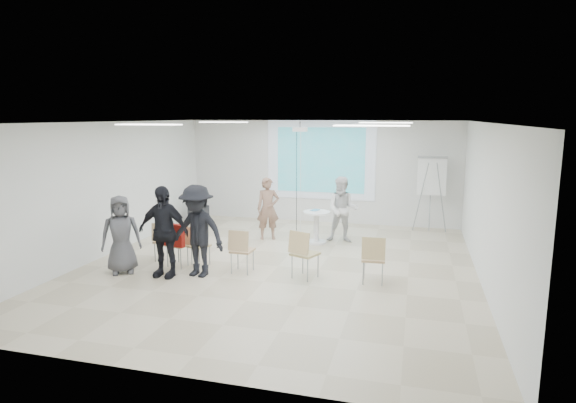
% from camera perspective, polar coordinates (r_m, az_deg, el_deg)
% --- Properties ---
extents(floor, '(8.00, 9.00, 0.10)m').
position_cam_1_polar(floor, '(10.25, -1.17, -7.94)').
color(floor, beige).
rests_on(floor, ground).
extents(ceiling, '(8.00, 9.00, 0.10)m').
position_cam_1_polar(ceiling, '(9.74, -1.24, 9.67)').
color(ceiling, white).
rests_on(ceiling, wall_back).
extents(wall_back, '(8.00, 0.10, 3.00)m').
position_cam_1_polar(wall_back, '(14.26, 3.92, 3.54)').
color(wall_back, silver).
rests_on(wall_back, floor).
extents(wall_left, '(0.10, 9.00, 3.00)m').
position_cam_1_polar(wall_left, '(11.67, -20.68, 1.45)').
color(wall_left, silver).
rests_on(wall_left, floor).
extents(wall_right, '(0.10, 9.00, 3.00)m').
position_cam_1_polar(wall_right, '(9.59, 22.73, -0.44)').
color(wall_right, silver).
rests_on(wall_right, floor).
extents(projection_halo, '(3.20, 0.01, 2.30)m').
position_cam_1_polar(projection_halo, '(14.16, 3.88, 4.92)').
color(projection_halo, silver).
rests_on(projection_halo, wall_back).
extents(projection_image, '(2.60, 0.01, 1.90)m').
position_cam_1_polar(projection_image, '(14.15, 3.87, 4.92)').
color(projection_image, '#34A7B3').
rests_on(projection_image, wall_back).
extents(pedestal_table, '(0.86, 0.86, 0.83)m').
position_cam_1_polar(pedestal_table, '(11.93, 3.40, -2.81)').
color(pedestal_table, white).
rests_on(pedestal_table, floor).
extents(player_left, '(0.78, 0.67, 1.80)m').
position_cam_1_polar(player_left, '(12.26, -2.38, -0.36)').
color(player_left, '#97705C').
rests_on(player_left, floor).
extents(player_right, '(0.94, 0.78, 1.83)m').
position_cam_1_polar(player_right, '(12.04, 6.52, -0.54)').
color(player_right, white).
rests_on(player_right, floor).
extents(controller_left, '(0.09, 0.13, 0.04)m').
position_cam_1_polar(controller_left, '(12.39, -1.25, 1.11)').
color(controller_left, white).
rests_on(controller_left, player_left).
extents(controller_right, '(0.05, 0.13, 0.04)m').
position_cam_1_polar(controller_right, '(12.26, 5.89, 1.18)').
color(controller_right, silver).
rests_on(controller_right, player_right).
extents(chair_far_left, '(0.49, 0.51, 0.86)m').
position_cam_1_polar(chair_far_left, '(10.83, -14.61, -4.21)').
color(chair_far_left, tan).
rests_on(chair_far_left, floor).
extents(chair_left_mid, '(0.52, 0.55, 0.93)m').
position_cam_1_polar(chair_left_mid, '(10.31, -13.08, -4.62)').
color(chair_left_mid, tan).
rests_on(chair_left_mid, floor).
extents(chair_left_inner, '(0.53, 0.55, 0.86)m').
position_cam_1_polar(chair_left_inner, '(10.29, -10.90, -4.82)').
color(chair_left_inner, tan).
rests_on(chair_left_inner, floor).
extents(chair_center, '(0.43, 0.47, 0.90)m').
position_cam_1_polar(chair_center, '(9.69, -5.62, -5.45)').
color(chair_center, tan).
rests_on(chair_center, floor).
extents(chair_right_inner, '(0.60, 0.62, 0.97)m').
position_cam_1_polar(chair_right_inner, '(9.31, 1.76, -5.81)').
color(chair_right_inner, tan).
rests_on(chair_right_inner, floor).
extents(chair_right_far, '(0.46, 0.49, 0.93)m').
position_cam_1_polar(chair_right_far, '(9.18, 10.09, -6.35)').
color(chair_right_far, tan).
rests_on(chair_right_far, floor).
extents(red_jacket, '(0.50, 0.21, 0.47)m').
position_cam_1_polar(red_jacket, '(10.14, -13.40, -3.90)').
color(red_jacket, '#B11E15').
rests_on(red_jacket, chair_left_mid).
extents(laptop, '(0.38, 0.33, 0.02)m').
position_cam_1_polar(laptop, '(10.36, -10.53, -4.97)').
color(laptop, black).
rests_on(laptop, chair_left_inner).
extents(audience_left, '(1.22, 0.75, 2.07)m').
position_cam_1_polar(audience_left, '(9.67, -14.60, -2.70)').
color(audience_left, black).
rests_on(audience_left, floor).
extents(audience_mid, '(1.43, 0.92, 2.06)m').
position_cam_1_polar(audience_mid, '(9.54, -10.74, -2.75)').
color(audience_mid, black).
rests_on(audience_mid, floor).
extents(audience_outer, '(1.03, 0.95, 1.77)m').
position_cam_1_polar(audience_outer, '(10.17, -19.22, -3.20)').
color(audience_outer, '#535357').
rests_on(audience_outer, floor).
extents(flipchart_easel, '(0.90, 0.67, 2.07)m').
position_cam_1_polar(flipchart_easel, '(13.48, 16.68, 2.88)').
color(flipchart_easel, gray).
rests_on(flipchart_easel, floor).
extents(av_cart, '(0.63, 0.58, 0.76)m').
position_cam_1_polar(av_cart, '(14.40, -10.57, -1.17)').
color(av_cart, black).
rests_on(av_cart, floor).
extents(ceiling_projector, '(0.30, 0.25, 3.00)m').
position_cam_1_polar(ceiling_projector, '(11.17, 1.42, 7.87)').
color(ceiling_projector, white).
rests_on(ceiling_projector, ceiling).
extents(fluor_panel_nw, '(1.20, 0.30, 0.02)m').
position_cam_1_polar(fluor_panel_nw, '(12.30, -7.67, 9.30)').
color(fluor_panel_nw, white).
rests_on(fluor_panel_nw, ceiling).
extents(fluor_panel_ne, '(1.20, 0.30, 0.02)m').
position_cam_1_polar(fluor_panel_ne, '(11.38, 11.51, 9.13)').
color(fluor_panel_ne, white).
rests_on(fluor_panel_ne, ceiling).
extents(fluor_panel_sw, '(1.20, 0.30, 0.02)m').
position_cam_1_polar(fluor_panel_sw, '(9.17, -16.20, 8.75)').
color(fluor_panel_sw, white).
rests_on(fluor_panel_sw, ceiling).
extents(fluor_panel_se, '(1.20, 0.30, 0.02)m').
position_cam_1_polar(fluor_panel_se, '(7.89, 9.86, 8.84)').
color(fluor_panel_se, white).
rests_on(fluor_panel_se, ceiling).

